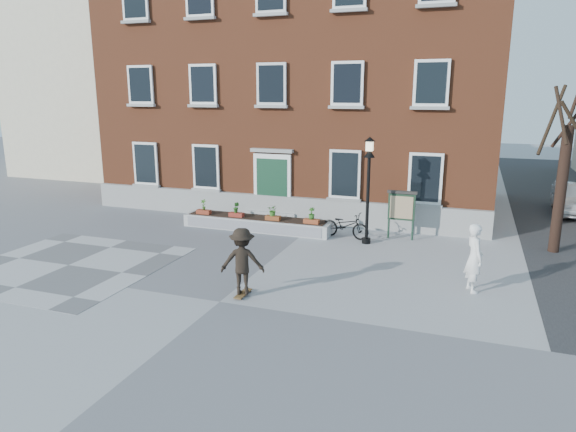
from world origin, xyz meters
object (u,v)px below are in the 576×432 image
at_px(bicycle, 345,225).
at_px(bystander, 474,258).
at_px(notice_board, 402,207).
at_px(skateboarder, 242,261).
at_px(parked_car, 573,199).
at_px(lamp_post, 369,176).

bearing_deg(bicycle, bystander, -122.70).
height_order(notice_board, skateboarder, skateboarder).
relative_size(parked_car, skateboarder, 2.16).
bearing_deg(skateboarder, lamp_post, 70.49).
height_order(bystander, notice_board, bystander).
bearing_deg(skateboarder, parked_car, 54.37).
xyz_separation_m(bicycle, skateboarder, (-1.27, -6.59, 0.49)).
xyz_separation_m(bicycle, lamp_post, (0.92, -0.43, 2.03)).
height_order(parked_car, lamp_post, lamp_post).
xyz_separation_m(parked_car, bystander, (-4.22, -11.65, 0.29)).
height_order(bicycle, notice_board, notice_board).
relative_size(bicycle, skateboarder, 1.00).
bearing_deg(bystander, lamp_post, 23.11).
height_order(bystander, lamp_post, lamp_post).
distance_m(bicycle, skateboarder, 6.73).
distance_m(lamp_post, notice_board, 1.96).
bearing_deg(parked_car, skateboarder, -124.34).
bearing_deg(parked_car, bystander, -108.63).
distance_m(notice_board, skateboarder, 7.88).
xyz_separation_m(lamp_post, notice_board, (1.11, 0.99, -1.28)).
bearing_deg(parked_car, lamp_post, -133.59).
distance_m(bystander, skateboarder, 6.44).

